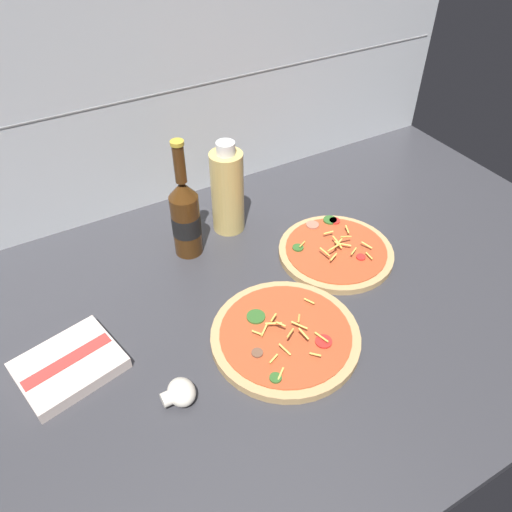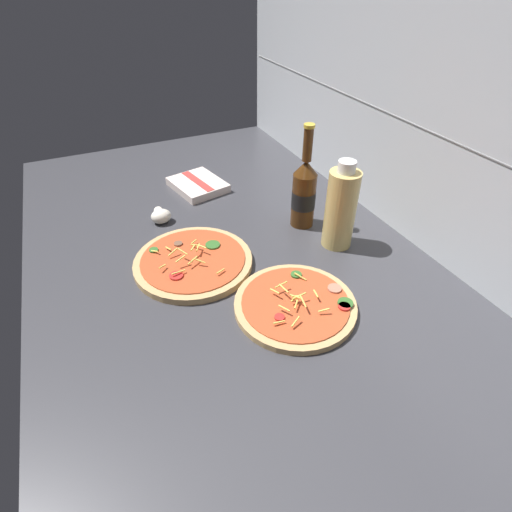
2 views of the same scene
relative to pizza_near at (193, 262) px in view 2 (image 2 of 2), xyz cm
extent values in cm
cube|color=#38383D|center=(0.54, 8.17, -2.21)|extent=(160.00, 90.00, 2.50)
cube|color=silver|center=(0.54, 53.67, 26.54)|extent=(160.00, 1.00, 60.00)
cube|color=gray|center=(0.54, 53.12, 26.54)|extent=(156.80, 0.16, 0.30)
cylinder|color=tan|center=(0.01, 0.01, -0.14)|extent=(27.65, 27.65, 1.65)
cylinder|color=#C14C28|center=(0.01, 0.01, 0.84)|extent=(24.33, 24.33, 0.30)
cylinder|color=brown|center=(-6.86, -1.56, 1.19)|extent=(2.08, 2.08, 0.40)
cylinder|color=red|center=(4.77, -5.27, 1.19)|extent=(3.07, 3.07, 0.40)
cylinder|color=#336628|center=(-2.85, 5.92, 1.19)|extent=(3.55, 3.55, 0.40)
cylinder|color=#336628|center=(-6.76, -7.60, 1.19)|extent=(2.11, 2.11, 0.40)
cylinder|color=#EFCC56|center=(-2.67, -3.92, 2.17)|extent=(1.28, 2.68, 1.28)
cylinder|color=#EFCC56|center=(-1.48, 1.86, 2.56)|extent=(2.83, 1.80, 0.45)
cylinder|color=#EFCC56|center=(7.90, 3.93, 1.63)|extent=(1.24, 2.26, 0.49)
cylinder|color=#EFCC56|center=(-3.44, 1.80, 1.98)|extent=(2.48, 1.87, 1.24)
cylinder|color=#EFCC56|center=(3.39, 0.81, 2.29)|extent=(1.78, 2.13, 1.01)
cylinder|color=#EFCC56|center=(-0.78, 0.50, 3.32)|extent=(1.50, 1.63, 0.79)
cylinder|color=#EFCC56|center=(2.50, -0.71, 2.35)|extent=(2.05, 2.91, 0.56)
cylinder|color=#EFCC56|center=(-0.39, -2.08, 3.32)|extent=(2.52, 1.91, 1.09)
cylinder|color=#EFCC56|center=(-5.78, -7.57, 1.48)|extent=(2.28, 1.78, 0.98)
cylinder|color=#EFCC56|center=(4.64, -4.69, 1.89)|extent=(0.96, 3.23, 0.72)
cylinder|color=#EFCC56|center=(-5.20, -4.35, 1.68)|extent=(2.16, 1.10, 0.60)
cylinder|color=#EFCC56|center=(-4.94, 1.89, 1.95)|extent=(1.42, 1.83, 0.39)
cylinder|color=#EFCC56|center=(-0.87, 2.86, 2.87)|extent=(1.92, 1.45, 0.42)
cylinder|color=#EFCC56|center=(1.41, -7.42, 2.03)|extent=(1.52, 1.94, 0.77)
cylinder|color=#EFCC56|center=(1.69, -3.22, 3.05)|extent=(0.87, 2.59, 1.14)
cylinder|color=tan|center=(22.47, 14.76, -0.23)|extent=(25.22, 25.22, 1.46)
cylinder|color=#C14C28|center=(22.47, 14.76, 0.64)|extent=(22.19, 22.19, 0.30)
cylinder|color=#B7755B|center=(22.64, 24.17, 0.99)|extent=(2.96, 2.96, 0.40)
cylinder|color=red|center=(25.24, 9.68, 0.99)|extent=(2.02, 2.02, 0.40)
cylinder|color=#336628|center=(27.28, 23.68, 0.99)|extent=(3.18, 3.18, 0.40)
cylinder|color=#336628|center=(15.23, 19.01, 0.99)|extent=(2.44, 2.44, 0.40)
cylinder|color=red|center=(28.04, 22.90, 0.99)|extent=(2.49, 2.49, 0.40)
cylinder|color=#EFCC56|center=(20.14, 13.21, 3.07)|extent=(3.01, 0.87, 0.37)
cylinder|color=#EFCC56|center=(22.81, 14.59, 2.48)|extent=(2.94, 1.47, 1.24)
cylinder|color=#EFCC56|center=(22.80, 14.38, 2.01)|extent=(0.63, 2.05, 0.89)
cylinder|color=#EFCC56|center=(26.71, 8.79, 1.41)|extent=(0.59, 2.37, 0.43)
cylinder|color=#EFCC56|center=(28.20, 11.53, 1.79)|extent=(1.56, 2.52, 0.98)
cylinder|color=#EFCC56|center=(24.95, 14.94, 3.04)|extent=(2.94, 0.52, 1.27)
cylinder|color=#EFCC56|center=(22.50, 14.77, 2.31)|extent=(0.61, 1.91, 0.76)
cylinder|color=#EFCC56|center=(19.28, 11.62, 2.18)|extent=(2.37, 1.28, 0.61)
cylinder|color=#EFCC56|center=(23.31, 19.03, 2.02)|extent=(2.39, 0.77, 0.44)
cylinder|color=#EFCC56|center=(16.55, 19.26, 1.34)|extent=(2.67, 1.99, 1.11)
cylinder|color=#EFCC56|center=(18.37, 13.51, 2.53)|extent=(0.77, 3.10, 0.61)
cylinder|color=#EFCC56|center=(24.32, 11.13, 2.03)|extent=(2.43, 1.61, 0.47)
cylinder|color=#EFCC56|center=(22.86, 15.34, 2.45)|extent=(0.41, 3.08, 0.89)
cylinder|color=#EFCC56|center=(27.89, 18.06, 1.84)|extent=(1.04, 2.27, 0.89)
cylinder|color=#EFCC56|center=(24.11, 13.99, 1.85)|extent=(2.27, 2.14, 0.48)
cylinder|color=#47280F|center=(-5.08, 32.14, 6.28)|extent=(6.19, 6.19, 14.50)
cone|color=#47280F|center=(-5.08, 32.14, 15.37)|extent=(6.19, 6.19, 3.68)
cylinder|color=#47280F|center=(-5.08, 32.14, 21.31)|extent=(2.35, 2.35, 8.19)
cylinder|color=gold|center=(-5.08, 32.14, 25.81)|extent=(2.70, 2.70, 0.80)
cylinder|color=black|center=(-5.08, 32.14, 6.57)|extent=(6.25, 6.25, 4.64)
cylinder|color=#D6B766|center=(6.60, 35.38, 8.80)|extent=(7.41, 7.41, 19.53)
cylinder|color=white|center=(6.60, 35.38, 19.90)|extent=(4.08, 4.08, 2.66)
cylinder|color=white|center=(-23.72, -2.16, 0.94)|extent=(2.45, 2.45, 2.45)
ellipsoid|color=silver|center=(-21.55, -2.16, 0.94)|extent=(4.62, 5.43, 3.80)
cube|color=beige|center=(-36.29, 12.96, 0.24)|extent=(19.23, 16.87, 2.40)
cube|color=#B73833|center=(-36.29, 12.96, 1.52)|extent=(16.00, 5.83, 0.16)
camera|label=1|loc=(-34.06, -48.83, 71.77)|focal=35.00mm
camera|label=2|loc=(73.00, -17.30, 57.69)|focal=28.00mm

